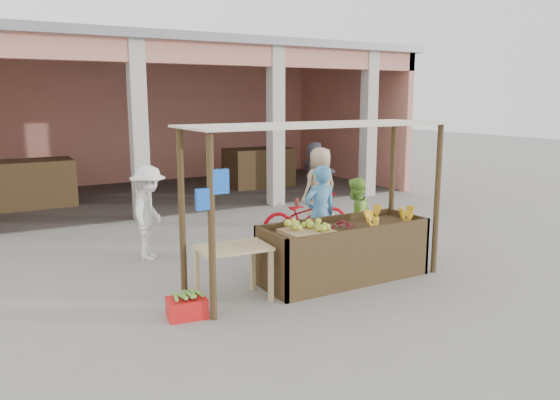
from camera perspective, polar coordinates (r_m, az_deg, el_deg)
ground at (r=8.28m, az=3.80°, el=-8.77°), size 60.00×60.00×0.00m
market_building at (r=16.03m, az=-14.18°, el=10.16°), size 14.40×6.40×4.20m
fruit_stall at (r=8.43m, az=6.67°, el=-5.60°), size 2.60×0.95×0.80m
stall_awning at (r=7.89m, az=3.64°, el=5.01°), size 4.09×1.35×2.39m
banana_heap at (r=8.79m, az=11.20°, el=-1.68°), size 1.15×0.63×0.21m
melon_tray at (r=7.92m, az=2.86°, el=-2.96°), size 0.69×0.60×0.19m
berry_heap at (r=8.28m, az=6.52°, el=-2.58°), size 0.42×0.34×0.13m
side_table at (r=7.46m, az=-4.87°, el=-5.87°), size 1.00×0.71×0.77m
papaya_pile at (r=7.39m, az=-4.89°, el=-4.13°), size 0.68×0.39×0.19m
red_crate at (r=7.15m, az=-9.71°, el=-11.03°), size 0.53×0.42×0.25m
plantain_bundle at (r=7.09m, az=-9.75°, el=-9.80°), size 0.38×0.27×0.08m
produce_sacks at (r=14.18m, az=2.16°, el=0.72°), size 0.80×0.75×0.61m
vendor_blue at (r=9.12m, az=4.19°, el=-1.18°), size 0.68×0.50×1.77m
vendor_green at (r=9.44m, az=7.86°, el=-1.71°), size 0.83×0.69×1.49m
motorcycle at (r=10.60m, az=2.69°, el=-1.64°), size 0.86×1.96×0.99m
shopper_a at (r=9.58m, az=-13.55°, el=-0.93°), size 1.06×1.26×1.75m
shopper_c at (r=11.83m, az=4.22°, el=1.85°), size 0.95×0.66×1.89m
shopper_d at (r=14.69m, az=3.64°, el=3.18°), size 0.78×1.61×1.69m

